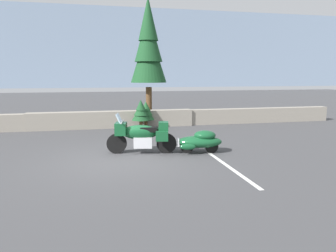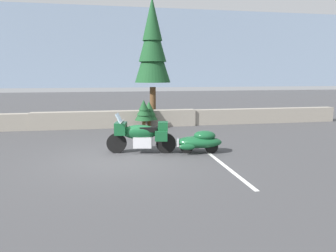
# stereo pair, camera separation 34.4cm
# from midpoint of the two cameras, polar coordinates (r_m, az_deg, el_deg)

# --- Properties ---
(ground_plane) EXTENTS (80.00, 80.00, 0.00)m
(ground_plane) POSITION_cam_midpoint_polar(r_m,az_deg,el_deg) (9.83, -9.49, -6.06)
(ground_plane) COLOR #424244
(stone_guard_wall) EXTENTS (24.00, 0.59, 0.83)m
(stone_guard_wall) POSITION_cam_midpoint_polar(r_m,az_deg,el_deg) (15.71, -11.26, 1.13)
(stone_guard_wall) COLOR gray
(stone_guard_wall) RESTS_ON ground
(distant_ridgeline) EXTENTS (240.00, 80.00, 16.00)m
(distant_ridgeline) POSITION_cam_midpoint_polar(r_m,az_deg,el_deg) (105.69, -12.43, 12.02)
(distant_ridgeline) COLOR #7F93AD
(distant_ridgeline) RESTS_ON ground
(touring_motorcycle) EXTENTS (2.29, 1.01, 1.33)m
(touring_motorcycle) POSITION_cam_midpoint_polar(r_m,az_deg,el_deg) (10.41, -5.82, -1.61)
(touring_motorcycle) COLOR black
(touring_motorcycle) RESTS_ON ground
(car_shaped_trailer) EXTENTS (2.23, 0.99, 0.76)m
(car_shaped_trailer) POSITION_cam_midpoint_polar(r_m,az_deg,el_deg) (10.48, 4.86, -2.70)
(car_shaped_trailer) COLOR black
(car_shaped_trailer) RESTS_ON ground
(pine_tree_tall) EXTENTS (1.93, 1.93, 6.66)m
(pine_tree_tall) POSITION_cam_midpoint_polar(r_m,az_deg,el_deg) (17.33, -4.18, 14.53)
(pine_tree_tall) COLOR brown
(pine_tree_tall) RESTS_ON ground
(pine_sapling_near) EXTENTS (0.85, 0.85, 1.43)m
(pine_sapling_near) POSITION_cam_midpoint_polar(r_m,az_deg,el_deg) (14.83, -5.63, 2.71)
(pine_sapling_near) COLOR brown
(pine_sapling_near) RESTS_ON ground
(pine_sapling_farther) EXTENTS (0.83, 0.83, 1.31)m
(pine_sapling_farther) POSITION_cam_midpoint_polar(r_m,az_deg,el_deg) (15.28, -4.68, 2.64)
(pine_sapling_farther) COLOR brown
(pine_sapling_farther) RESTS_ON ground
(parking_stripe_marker) EXTENTS (0.12, 3.60, 0.01)m
(parking_stripe_marker) POSITION_cam_midpoint_polar(r_m,az_deg,el_deg) (9.03, 10.11, -7.44)
(parking_stripe_marker) COLOR silver
(parking_stripe_marker) RESTS_ON ground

